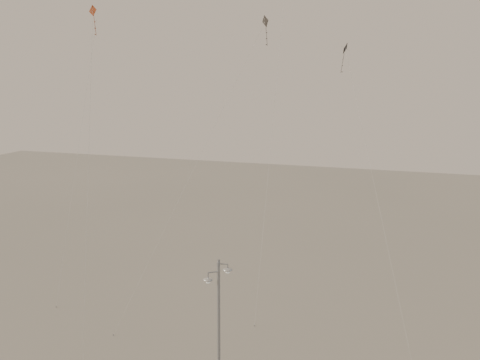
% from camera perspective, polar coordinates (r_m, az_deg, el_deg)
% --- Properties ---
extents(street_lamp, '(1.51, 0.91, 8.60)m').
position_cam_1_polar(street_lamp, '(30.71, -2.30, -15.54)').
color(street_lamp, gray).
rests_on(street_lamp, ground).
extents(kite_1, '(10.45, 3.81, 22.10)m').
position_cam_1_polar(kite_1, '(35.57, -1.48, 8.20)').
color(kite_1, black).
rests_on(kite_1, ground).
extents(kite_3, '(2.30, 6.43, 22.46)m').
position_cam_1_polar(kite_3, '(32.83, -15.70, 6.65)').
color(kite_3, maroon).
rests_on(kite_3, ground).
extents(kite_4, '(6.44, 9.47, 20.47)m').
position_cam_1_polar(kite_4, '(35.39, 12.69, 6.20)').
color(kite_4, black).
rests_on(kite_4, ground).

